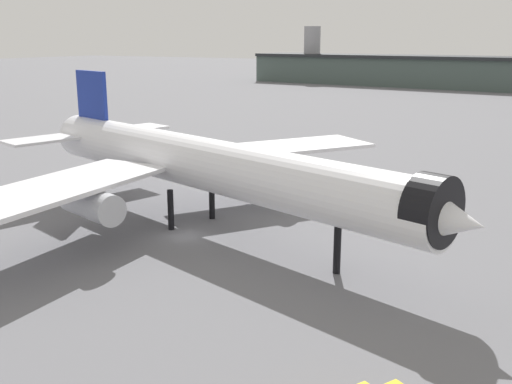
{
  "coord_description": "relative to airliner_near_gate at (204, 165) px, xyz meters",
  "views": [
    {
      "loc": [
        33.14,
        -44.94,
        18.73
      ],
      "look_at": [
        7.29,
        0.96,
        5.14
      ],
      "focal_mm": 42.04,
      "sensor_mm": 36.0,
      "label": 1
    }
  ],
  "objects": [
    {
      "name": "ground",
      "position": [
        -0.26,
        -2.98,
        -6.57
      ],
      "size": [
        900.0,
        900.0,
        0.0
      ],
      "primitive_type": "plane",
      "color": "slate"
    },
    {
      "name": "airliner_near_gate",
      "position": [
        0.0,
        0.0,
        0.0
      ],
      "size": [
        56.21,
        50.3,
        14.91
      ],
      "rotation": [
        0.0,
        0.0,
        -0.28
      ],
      "color": "white",
      "rests_on": "ground"
    },
    {
      "name": "terminal_building",
      "position": [
        -8.08,
        190.05,
        -0.34
      ],
      "size": [
        187.19,
        37.18,
        23.49
      ],
      "rotation": [
        0.0,
        0.0,
        -0.08
      ],
      "color": "#475651",
      "rests_on": "ground"
    }
  ]
}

